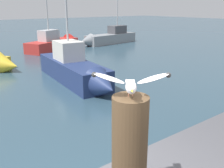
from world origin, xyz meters
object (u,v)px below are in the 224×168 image
(boat_red, at_px, (58,43))
(mooring_post, at_px, (130,150))
(seagull, at_px, (131,84))
(boat_navy, at_px, (77,70))
(boat_grey, at_px, (108,38))

(boat_red, bearing_deg, mooring_post, -114.02)
(boat_red, bearing_deg, seagull, -114.02)
(mooring_post, bearing_deg, boat_red, 65.98)
(seagull, height_order, boat_navy, boat_navy)
(boat_navy, height_order, boat_grey, boat_grey)
(seagull, height_order, boat_grey, boat_grey)
(boat_grey, xyz_separation_m, boat_red, (-4.39, 0.03, -0.04))
(seagull, distance_m, boat_red, 17.24)
(boat_navy, relative_size, boat_grey, 0.99)
(boat_navy, bearing_deg, seagull, -116.63)
(boat_navy, bearing_deg, boat_grey, 47.11)
(mooring_post, bearing_deg, boat_grey, 53.96)
(mooring_post, xyz_separation_m, boat_red, (6.97, 15.64, -1.35))
(boat_navy, distance_m, boat_red, 8.93)
(boat_grey, bearing_deg, mooring_post, -126.04)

